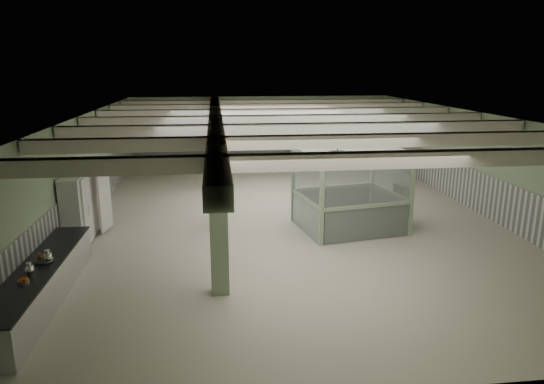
{
  "coord_description": "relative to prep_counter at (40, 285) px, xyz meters",
  "views": [
    {
      "loc": [
        -2.51,
        -16.65,
        5.24
      ],
      "look_at": [
        -0.77,
        -1.72,
        1.3
      ],
      "focal_mm": 32.0,
      "sensor_mm": 36.0,
      "label": 1
    }
  ],
  "objects": [
    {
      "name": "wainscot_back",
      "position": [
        6.54,
        16.08,
        0.29
      ],
      "size": [
        13.9,
        0.05,
        1.5
      ],
      "primitive_type": "cube",
      "color": "silver",
      "rests_on": "floor"
    },
    {
      "name": "beam_f",
      "position": [
        6.54,
        11.1,
        2.96
      ],
      "size": [
        13.9,
        0.35,
        0.32
      ],
      "primitive_type": "cube",
      "color": "white",
      "rests_on": "ceiling"
    },
    {
      "name": "beam_b",
      "position": [
        6.54,
        1.1,
        2.96
      ],
      "size": [
        13.9,
        0.35,
        0.32
      ],
      "primitive_type": "cube",
      "color": "white",
      "rests_on": "ceiling"
    },
    {
      "name": "pitcher_far",
      "position": [
        0.01,
        -0.46,
        0.58
      ],
      "size": [
        0.23,
        0.25,
        0.28
      ],
      "primitive_type": null,
      "rotation": [
        0.0,
        0.0,
        -0.17
      ],
      "color": "silver",
      "rests_on": "prep_counter"
    },
    {
      "name": "pendant_mid",
      "position": [
        7.04,
        6.6,
        2.59
      ],
      "size": [
        0.44,
        0.44,
        0.22
      ],
      "primitive_type": "cone",
      "rotation": [
        3.14,
        0.0,
        0.0
      ],
      "color": "#304032",
      "rests_on": "ceiling"
    },
    {
      "name": "beam_e",
      "position": [
        6.54,
        8.6,
        2.96
      ],
      "size": [
        13.9,
        0.35,
        0.32
      ],
      "primitive_type": "cube",
      "color": "white",
      "rests_on": "ceiling"
    },
    {
      "name": "walkin_cooler",
      "position": [
        -0.08,
        4.16,
        0.58
      ],
      "size": [
        0.83,
        2.28,
        2.09
      ],
      "color": "silver",
      "rests_on": "floor"
    },
    {
      "name": "wall_front",
      "position": [
        6.54,
        -3.9,
        1.34
      ],
      "size": [
        14.0,
        0.02,
        3.6
      ],
      "primitive_type": "cube",
      "color": "#A0B793",
      "rests_on": "floor"
    },
    {
      "name": "column_c",
      "position": [
        4.04,
        10.1,
        1.34
      ],
      "size": [
        0.42,
        0.42,
        3.6
      ],
      "primitive_type": "cube",
      "color": "#8FA484",
      "rests_on": "floor"
    },
    {
      "name": "guard_booth",
      "position": [
        8.33,
        4.36,
        1.32
      ],
      "size": [
        3.72,
        3.32,
        2.64
      ],
      "rotation": [
        0.0,
        0.0,
        0.18
      ],
      "color": "#99B38F",
      "rests_on": "floor"
    },
    {
      "name": "wall_right",
      "position": [
        13.54,
        6.1,
        1.34
      ],
      "size": [
        0.02,
        20.0,
        3.6
      ],
      "primitive_type": "cube",
      "color": "#A0B793",
      "rests_on": "floor"
    },
    {
      "name": "wainscot_left",
      "position": [
        -0.43,
        6.1,
        0.29
      ],
      "size": [
        0.05,
        19.9,
        1.5
      ],
      "primitive_type": "cube",
      "color": "silver",
      "rests_on": "floor"
    },
    {
      "name": "floor",
      "position": [
        6.54,
        6.1,
        -0.46
      ],
      "size": [
        20.0,
        20.0,
        0.0
      ],
      "primitive_type": "plane",
      "color": "beige",
      "rests_on": "ground"
    },
    {
      "name": "veg_colander",
      "position": [
        0.07,
        0.23,
        0.54
      ],
      "size": [
        0.52,
        0.52,
        0.19
      ],
      "primitive_type": null,
      "rotation": [
        0.0,
        0.0,
        -0.28
      ],
      "color": "#424147",
      "rests_on": "prep_counter"
    },
    {
      "name": "beam_c",
      "position": [
        6.54,
        3.6,
        2.96
      ],
      "size": [
        13.9,
        0.35,
        0.32
      ],
      "primitive_type": "cube",
      "color": "white",
      "rests_on": "ceiling"
    },
    {
      "name": "prep_counter",
      "position": [
        0.0,
        0.0,
        0.0
      ],
      "size": [
        0.95,
        5.44,
        0.91
      ],
      "color": "silver",
      "rests_on": "floor"
    },
    {
      "name": "filing_cabinet",
      "position": [
        10.33,
        4.83,
        0.19
      ],
      "size": [
        0.51,
        0.66,
        1.3
      ],
      "primitive_type": "cube",
      "rotation": [
        0.0,
        0.0,
        0.15
      ],
      "color": "#575B4B",
      "rests_on": "floor"
    },
    {
      "name": "wall_left",
      "position": [
        -0.46,
        6.1,
        1.34
      ],
      "size": [
        0.02,
        20.0,
        3.6
      ],
      "primitive_type": "cube",
      "color": "#A0B793",
      "rests_on": "floor"
    },
    {
      "name": "beam_g",
      "position": [
        6.54,
        13.6,
        2.96
      ],
      "size": [
        13.9,
        0.35,
        0.32
      ],
      "primitive_type": "cube",
      "color": "white",
      "rests_on": "ceiling"
    },
    {
      "name": "column_b",
      "position": [
        4.04,
        5.1,
        1.34
      ],
      "size": [
        0.42,
        0.42,
        3.6
      ],
      "primitive_type": "cube",
      "color": "#8FA484",
      "rests_on": "floor"
    },
    {
      "name": "column_a",
      "position": [
        4.04,
        0.1,
        1.34
      ],
      "size": [
        0.42,
        0.42,
        3.6
      ],
      "primitive_type": "cube",
      "color": "#8FA484",
      "rests_on": "floor"
    },
    {
      "name": "pendant_back",
      "position": [
        7.04,
        11.6,
        2.59
      ],
      "size": [
        0.44,
        0.44,
        0.22
      ],
      "primitive_type": "cone",
      "rotation": [
        3.14,
        0.0,
        0.0
      ],
      "color": "#304032",
      "rests_on": "ceiling"
    },
    {
      "name": "orange_bowl",
      "position": [
        0.04,
        -0.91,
        0.48
      ],
      "size": [
        0.28,
        0.28,
        0.08
      ],
      "primitive_type": "cylinder",
      "rotation": [
        0.0,
        0.0,
        0.38
      ],
      "color": "#B2B2B7",
      "rests_on": "prep_counter"
    },
    {
      "name": "pendant_front",
      "position": [
        7.04,
        1.1,
        2.59
      ],
      "size": [
        0.44,
        0.44,
        0.22
      ],
      "primitive_type": "cone",
      "rotation": [
        3.14,
        0.0,
        0.0
      ],
      "color": "#304032",
      "rests_on": "ceiling"
    },
    {
      "name": "ceiling",
      "position": [
        6.54,
        6.1,
        3.14
      ],
      "size": [
        14.0,
        20.0,
        0.02
      ],
      "primitive_type": "cube",
      "color": "beige",
      "rests_on": "wall_back"
    },
    {
      "name": "wainscot_right",
      "position": [
        13.52,
        6.1,
        0.29
      ],
      "size": [
        0.05,
        19.9,
        1.5
      ],
      "primitive_type": "cube",
      "color": "silver",
      "rests_on": "floor"
    },
    {
      "name": "beam_d",
      "position": [
        6.54,
        6.1,
        2.96
      ],
      "size": [
        13.9,
        0.35,
        0.32
      ],
      "primitive_type": "cube",
      "color": "white",
      "rests_on": "ceiling"
    },
    {
      "name": "beam_a",
      "position": [
        6.54,
        -1.4,
        2.96
      ],
      "size": [
        13.9,
        0.35,
        0.32
      ],
      "primitive_type": "cube",
      "color": "white",
      "rests_on": "ceiling"
    },
    {
      "name": "girder",
      "position": [
        4.04,
        6.1,
        2.92
      ],
      "size": [
        0.45,
        19.9,
        0.4
      ],
      "primitive_type": "cube",
      "color": "white",
      "rests_on": "ceiling"
    },
    {
      "name": "pitcher_near",
      "position": [
        0.17,
        0.19,
        0.59
      ],
      "size": [
        0.23,
        0.26,
        0.31
      ],
      "primitive_type": null,
      "rotation": [
        0.0,
        0.0,
        -0.08
      ],
      "color": "silver",
      "rests_on": "prep_counter"
    },
    {
      "name": "column_d",
      "position": [
        4.04,
        14.1,
        1.34
      ],
      "size": [
        0.42,
        0.42,
        3.6
      ],
      "primitive_type": "cube",
      "color": "#8FA484",
      "rests_on": "floor"
    },
    {
      "name": "wall_back",
      "position": [
        6.54,
        16.1,
        1.34
      ],
      "size": [
        14.0,
        0.02,
        3.6
      ],
      "primitive_type": "cube",
      "color": "#A0B793",
      "rests_on": "floor"
    }
  ]
}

